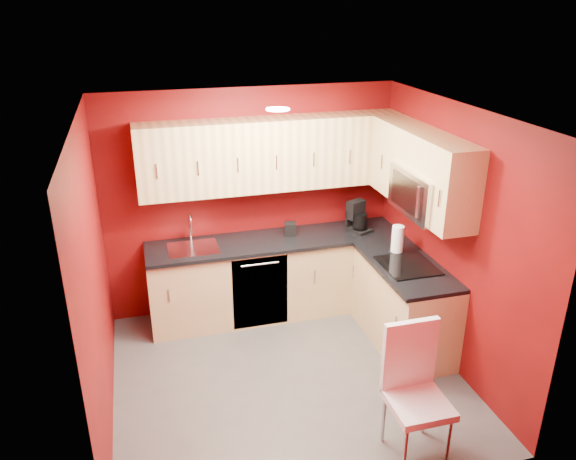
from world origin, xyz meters
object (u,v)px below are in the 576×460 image
microwave (425,192)px  sink (193,245)px  dining_chair (419,397)px  paper_towel (398,239)px  coffee_maker (360,217)px  napkin_holder (290,229)px

microwave → sink: microwave is taller
dining_chair → paper_towel: bearing=70.7°
microwave → dining_chair: size_ratio=0.69×
coffee_maker → napkin_holder: (-0.77, 0.11, -0.10)m
sink → dining_chair: 2.81m
microwave → paper_towel: (-0.08, 0.32, -0.61)m
paper_towel → dining_chair: paper_towel is taller
napkin_holder → paper_towel: size_ratio=0.47×
microwave → dining_chair: (-0.69, -1.40, -1.11)m
dining_chair → coffee_maker: bearing=79.3°
paper_towel → coffee_maker: bearing=103.9°
sink → paper_towel: (2.01, -0.68, 0.11)m
napkin_holder → paper_towel: bearing=-38.5°
paper_towel → dining_chair: 1.90m
sink → dining_chair: bearing=-59.8°
paper_towel → dining_chair: bearing=-109.6°
coffee_maker → dining_chair: 2.45m
microwave → coffee_maker: 1.14m
coffee_maker → dining_chair: size_ratio=0.31×
paper_towel → microwave: bearing=-76.1°
napkin_holder → dining_chair: size_ratio=0.13×
sink → napkin_holder: bearing=3.2°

